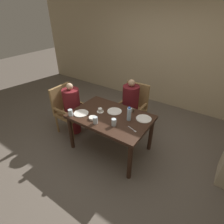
{
  "coord_description": "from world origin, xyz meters",
  "views": [
    {
      "loc": [
        1.4,
        -2.02,
        2.33
      ],
      "look_at": [
        0.0,
        0.04,
        0.78
      ],
      "focal_mm": 28.0,
      "sensor_mm": 36.0,
      "label": 1
    }
  ],
  "objects": [
    {
      "name": "chair_left_side",
      "position": [
        -1.06,
        -0.0,
        0.53
      ],
      "size": [
        0.5,
        0.5,
        0.97
      ],
      "color": "olive",
      "rests_on": "ground_plane"
    },
    {
      "name": "dining_table",
      "position": [
        0.0,
        0.0,
        0.64
      ],
      "size": [
        1.34,
        0.89,
        0.73
      ],
      "color": "#331E14",
      "rests_on": "ground_plane"
    },
    {
      "name": "plate_main_right",
      "position": [
        0.5,
        0.22,
        0.73
      ],
      "size": [
        0.25,
        0.25,
        0.01
      ],
      "color": "white",
      "rests_on": "dining_table"
    },
    {
      "name": "glass_tall_mid",
      "position": [
        -0.07,
        -0.31,
        0.79
      ],
      "size": [
        0.07,
        0.07,
        0.12
      ],
      "color": "silver",
      "rests_on": "dining_table"
    },
    {
      "name": "plate_dessert_center",
      "position": [
        -0.46,
        -0.23,
        0.73
      ],
      "size": [
        0.25,
        0.25,
        0.01
      ],
      "color": "white",
      "rests_on": "dining_table"
    },
    {
      "name": "pepper_shaker",
      "position": [
        0.27,
        0.32,
        0.76
      ],
      "size": [
        0.03,
        0.03,
        0.06
      ],
      "color": "#4C3D2D",
      "rests_on": "dining_table"
    },
    {
      "name": "plate_main_left",
      "position": [
        -0.02,
        0.15,
        0.73
      ],
      "size": [
        0.25,
        0.25,
        0.01
      ],
      "color": "white",
      "rests_on": "dining_table"
    },
    {
      "name": "glass_tall_far",
      "position": [
        0.2,
        -0.2,
        0.79
      ],
      "size": [
        0.07,
        0.07,
        0.12
      ],
      "color": "silver",
      "rests_on": "dining_table"
    },
    {
      "name": "water_bottle",
      "position": [
        0.31,
        0.06,
        0.84
      ],
      "size": [
        0.07,
        0.07,
        0.24
      ],
      "color": "silver",
      "rests_on": "dining_table"
    },
    {
      "name": "chair_far_side",
      "position": [
        0.0,
        0.84,
        0.53
      ],
      "size": [
        0.5,
        0.5,
        0.97
      ],
      "color": "olive",
      "rests_on": "ground_plane"
    },
    {
      "name": "salt_shaker",
      "position": [
        0.23,
        0.32,
        0.76
      ],
      "size": [
        0.03,
        0.03,
        0.07
      ],
      "color": "white",
      "rests_on": "dining_table"
    },
    {
      "name": "fork_beside_plate",
      "position": [
        0.49,
        -0.13,
        0.73
      ],
      "size": [
        0.17,
        0.07,
        0.0
      ],
      "color": "silver",
      "rests_on": "dining_table"
    },
    {
      "name": "wall_back",
      "position": [
        0.0,
        2.28,
        1.4
      ],
      "size": [
        8.0,
        0.06,
        2.8
      ],
      "color": "tan",
      "rests_on": "ground_plane"
    },
    {
      "name": "teacup_with_saucer",
      "position": [
        -0.22,
        0.0,
        0.76
      ],
      "size": [
        0.12,
        0.12,
        0.07
      ],
      "color": "white",
      "rests_on": "dining_table"
    },
    {
      "name": "diner_in_left_chair",
      "position": [
        -0.92,
        0.0,
        0.56
      ],
      "size": [
        0.32,
        0.32,
        1.1
      ],
      "color": "maroon",
      "rests_on": "ground_plane"
    },
    {
      "name": "glass_tall_near",
      "position": [
        -0.55,
        -0.37,
        0.79
      ],
      "size": [
        0.07,
        0.07,
        0.12
      ],
      "color": "silver",
      "rests_on": "dining_table"
    },
    {
      "name": "ground_plane",
      "position": [
        0.0,
        0.0,
        0.0
      ],
      "size": [
        16.0,
        16.0,
        0.0
      ],
      "primitive_type": "plane",
      "color": "#60564C"
    },
    {
      "name": "bowl_small",
      "position": [
        -0.19,
        -0.24,
        0.75
      ],
      "size": [
        0.13,
        0.13,
        0.04
      ],
      "color": "white",
      "rests_on": "dining_table"
    },
    {
      "name": "diner_in_far_chair",
      "position": [
        -0.0,
        0.69,
        0.59
      ],
      "size": [
        0.32,
        0.32,
        1.14
      ],
      "color": "#5B1419",
      "rests_on": "ground_plane"
    }
  ]
}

